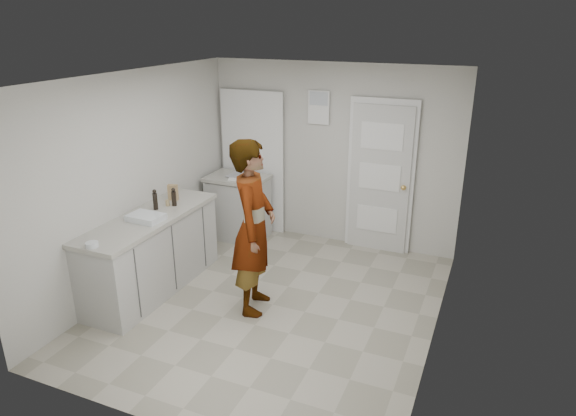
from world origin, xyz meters
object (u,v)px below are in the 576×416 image
at_px(spice_jar, 168,203).
at_px(oil_cruet_b, 155,200).
at_px(cake_mix_box, 173,192).
at_px(person, 253,228).
at_px(egg_bowl, 92,245).
at_px(baking_dish, 146,218).
at_px(oil_cruet_a, 174,197).

bearing_deg(spice_jar, oil_cruet_b, -109.38).
xyz_separation_m(cake_mix_box, spice_jar, (0.06, -0.20, -0.06)).
distance_m(person, egg_bowl, 1.61).
bearing_deg(egg_bowl, spice_jar, 90.48).
xyz_separation_m(spice_jar, baking_dish, (0.05, -0.48, -0.01)).
height_order(cake_mix_box, spice_jar, cake_mix_box).
xyz_separation_m(oil_cruet_b, baking_dish, (0.11, -0.33, -0.09)).
height_order(oil_cruet_b, egg_bowl, oil_cruet_b).
relative_size(cake_mix_box, oil_cruet_b, 0.79).
bearing_deg(oil_cruet_a, egg_bowl, -92.66).
height_order(person, oil_cruet_a, person).
distance_m(spice_jar, oil_cruet_a, 0.11).
bearing_deg(spice_jar, person, -11.94).
bearing_deg(oil_cruet_b, person, -4.95).
bearing_deg(egg_bowl, baking_dish, 86.91).
bearing_deg(egg_bowl, person, 38.05).
bearing_deg(spice_jar, cake_mix_box, 105.91).
distance_m(person, baking_dish, 1.25).
xyz_separation_m(baking_dish, egg_bowl, (-0.04, -0.78, -0.01)).
relative_size(baking_dish, egg_bowl, 3.09).
height_order(cake_mix_box, oil_cruet_a, oil_cruet_a).
xyz_separation_m(spice_jar, egg_bowl, (0.01, -1.27, -0.01)).
bearing_deg(cake_mix_box, oil_cruet_a, -66.99).
distance_m(oil_cruet_b, egg_bowl, 1.12).
bearing_deg(oil_cruet_a, person, -14.22).
xyz_separation_m(cake_mix_box, egg_bowl, (0.07, -1.47, -0.07)).
distance_m(cake_mix_box, spice_jar, 0.22).
relative_size(oil_cruet_a, baking_dish, 0.58).
xyz_separation_m(person, cake_mix_box, (-1.34, 0.47, 0.07)).
bearing_deg(cake_mix_box, egg_bowl, -102.12).
bearing_deg(cake_mix_box, spice_jar, -88.87).
distance_m(cake_mix_box, egg_bowl, 1.47).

